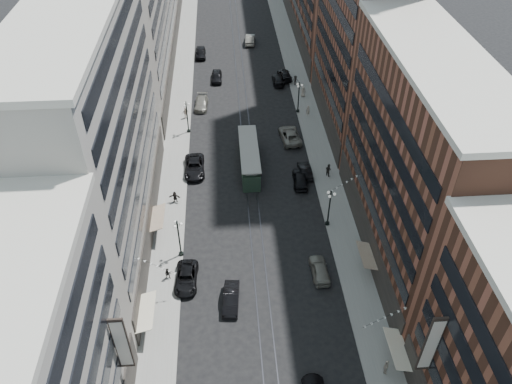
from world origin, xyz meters
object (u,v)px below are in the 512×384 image
object	(u,v)px
car_extra_1	(278,80)
lamppost_sw_far	(179,237)
car_12	(285,75)
car_extra_0	(300,178)
pedestrian_8	(308,110)
pedestrian_7	(328,170)
pedestrian_4	(386,367)
car_10	(305,171)
pedestrian_5	(175,197)
car_8	(201,103)
car_2	(186,278)
car_13	(217,77)
car_4	(320,269)
lamppost_se_far	(329,207)
lamppost_sw_mid	(187,116)
car_14	(250,39)
pedestrian_extra_0	(303,91)
pedestrian_9	(295,80)
car_9	(200,53)
car_11	(290,135)
pedestrian_6	(186,113)
car_7	(195,167)
lamppost_se_mid	(299,96)
streetcar	(249,158)
car_5	(231,299)
pedestrian_2	(168,274)

from	to	relation	value
car_extra_1	lamppost_sw_far	bearing A→B (deg)	69.19
car_12	car_extra_0	size ratio (longest dim) A/B	1.03
pedestrian_8	pedestrian_7	bearing A→B (deg)	81.26
pedestrian_4	car_10	distance (m)	31.66
pedestrian_5	car_8	bearing A→B (deg)	92.10
lamppost_sw_far	car_2	world-z (taller)	lamppost_sw_far
car_13	car_4	bearing A→B (deg)	-74.99
car_2	car_13	size ratio (longest dim) A/B	1.09
lamppost_sw_far	pedestrian_8	bearing A→B (deg)	57.06
lamppost_se_far	car_4	distance (m)	8.72
lamppost_sw_far	car_13	distance (m)	44.98
car_extra_0	car_extra_1	distance (m)	30.00
car_8	lamppost_sw_mid	bearing A→B (deg)	-100.32
car_14	pedestrian_extra_0	bearing A→B (deg)	113.61
car_13	pedestrian_9	size ratio (longest dim) A/B	2.66
car_9	car_13	size ratio (longest dim) A/B	1.08
car_11	pedestrian_6	distance (m)	18.21
car_12	car_13	bearing A→B (deg)	-5.65
car_8	car_14	distance (m)	28.27
car_7	car_10	distance (m)	15.96
lamppost_se_mid	car_2	world-z (taller)	lamppost_se_mid
streetcar	pedestrian_extra_0	size ratio (longest dim) A/B	6.35
car_7	streetcar	bearing A→B (deg)	2.66
lamppost_sw_far	car_2	xyz separation A→B (m)	(0.80, -4.19, -2.36)
pedestrian_4	car_7	size ratio (longest dim) A/B	0.30
lamppost_sw_mid	lamppost_se_mid	bearing A→B (deg)	15.20
car_11	pedestrian_extra_0	xyz separation A→B (m)	(4.05, 13.44, 0.25)
car_5	car_10	distance (m)	24.90
pedestrian_2	car_8	xyz separation A→B (m)	(3.23, 38.56, -0.17)
pedestrian_4	car_11	bearing A→B (deg)	26.23
car_5	car_12	xyz separation A→B (m)	(11.86, 52.09, -0.03)
car_8	car_13	world-z (taller)	car_13
car_4	car_10	xyz separation A→B (m)	(1.09, 18.76, -0.09)
pedestrian_7	pedestrian_9	xyz separation A→B (m)	(-1.09, 27.53, -0.06)
car_5	lamppost_sw_mid	bearing A→B (deg)	104.49
car_10	pedestrian_2	bearing A→B (deg)	40.95
car_7	car_14	world-z (taller)	car_14
car_9	pedestrian_extra_0	size ratio (longest dim) A/B	2.74
car_12	lamppost_se_far	bearing A→B (deg)	85.73
pedestrian_2	pedestrian_5	distance (m)	13.42
car_8	car_13	bearing A→B (deg)	77.93
lamppost_sw_far	car_extra_1	distance (m)	45.74
car_12	car_14	world-z (taller)	car_14
pedestrian_2	car_11	bearing A→B (deg)	64.25
lamppost_se_far	pedestrian_2	xyz separation A→B (m)	(-19.66, -7.61, -2.16)
car_2	car_10	world-z (taller)	car_2
streetcar	car_11	distance (m)	9.56
lamppost_se_far	car_7	world-z (taller)	lamppost_se_far
lamppost_se_far	pedestrian_8	world-z (taller)	lamppost_se_far
lamppost_sw_mid	pedestrian_extra_0	world-z (taller)	lamppost_sw_mid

